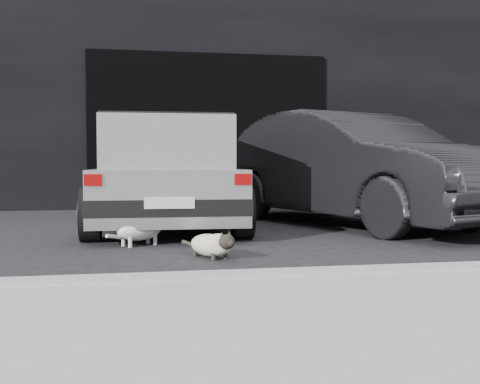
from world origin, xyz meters
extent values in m
plane|color=black|center=(0.00, 0.00, 0.00)|extent=(80.00, 80.00, 0.00)
cube|color=black|center=(1.00, 6.00, 2.50)|extent=(34.00, 4.00, 5.00)
cube|color=black|center=(1.00, 3.99, 1.30)|extent=(4.00, 0.10, 2.60)
cube|color=#979792|center=(1.00, -2.60, 0.06)|extent=(18.00, 0.25, 0.12)
cube|color=#979792|center=(1.00, -3.80, 0.06)|extent=(18.00, 2.20, 0.11)
cube|color=#B1B3B6|center=(0.08, 1.14, 0.43)|extent=(1.66, 3.49, 0.55)
cube|color=#B1B3B6|center=(0.07, 0.97, 0.98)|extent=(1.43, 2.34, 0.55)
cube|color=black|center=(0.07, 0.97, 0.98)|extent=(1.44, 2.25, 0.44)
cube|color=black|center=(0.02, -0.51, 0.35)|extent=(1.56, 0.20, 0.16)
cube|color=black|center=(0.14, 2.80, 0.35)|extent=(1.56, 0.20, 0.16)
cube|color=silver|center=(0.02, -0.59, 0.41)|extent=(0.46, 0.03, 0.11)
cube|color=#8C0707|center=(-0.66, -0.56, 0.62)|extent=(0.16, 0.03, 0.11)
cube|color=#8C0707|center=(0.70, -0.61, 0.62)|extent=(0.16, 0.03, 0.11)
cube|color=black|center=(0.07, 0.97, 1.27)|extent=(1.42, 2.11, 0.03)
cylinder|color=black|center=(-0.71, -0.07, 0.26)|extent=(0.21, 0.54, 0.53)
cylinder|color=slate|center=(-0.82, -0.06, 0.26)|extent=(0.03, 0.29, 0.29)
cylinder|color=black|center=(0.78, -0.12, 0.26)|extent=(0.21, 0.54, 0.53)
cylinder|color=slate|center=(0.89, -0.12, 0.26)|extent=(0.03, 0.29, 0.29)
cylinder|color=black|center=(-0.63, 2.36, 0.26)|extent=(0.21, 0.54, 0.53)
cylinder|color=slate|center=(-0.73, 2.36, 0.26)|extent=(0.03, 0.29, 0.29)
cylinder|color=black|center=(0.87, 2.31, 0.26)|extent=(0.21, 0.54, 0.53)
cylinder|color=slate|center=(0.98, 2.30, 0.26)|extent=(0.03, 0.29, 0.29)
imported|color=black|center=(2.39, 0.93, 0.70)|extent=(2.89, 4.50, 1.40)
ellipsoid|color=beige|center=(0.30, -1.25, 0.10)|extent=(0.41, 0.52, 0.18)
ellipsoid|color=beige|center=(0.35, -1.36, 0.12)|extent=(0.27, 0.27, 0.17)
ellipsoid|color=black|center=(0.40, -1.47, 0.15)|extent=(0.17, 0.16, 0.12)
sphere|color=black|center=(0.42, -1.52, 0.15)|extent=(0.05, 0.05, 0.05)
cone|color=black|center=(0.43, -1.44, 0.21)|extent=(0.06, 0.07, 0.06)
cone|color=black|center=(0.36, -1.47, 0.21)|extent=(0.06, 0.07, 0.06)
cylinder|color=black|center=(0.41, -1.35, 0.03)|extent=(0.04, 0.04, 0.06)
cylinder|color=black|center=(0.30, -1.40, 0.03)|extent=(0.04, 0.04, 0.06)
cylinder|color=black|center=(0.29, -1.10, 0.03)|extent=(0.04, 0.04, 0.06)
cylinder|color=black|center=(0.19, -1.15, 0.03)|extent=(0.04, 0.04, 0.06)
cylinder|color=black|center=(0.19, -1.02, 0.07)|extent=(0.21, 0.21, 0.08)
ellipsoid|color=silver|center=(-0.25, -0.43, 0.15)|extent=(0.51, 0.44, 0.20)
ellipsoid|color=silver|center=(-0.16, -0.37, 0.17)|extent=(0.28, 0.28, 0.17)
ellipsoid|color=silver|center=(-0.05, -0.30, 0.24)|extent=(0.17, 0.17, 0.12)
sphere|color=silver|center=(-0.01, -0.27, 0.23)|extent=(0.05, 0.05, 0.05)
cone|color=silver|center=(-0.08, -0.28, 0.29)|extent=(0.07, 0.06, 0.06)
cone|color=silver|center=(-0.05, -0.34, 0.29)|extent=(0.07, 0.06, 0.06)
cylinder|color=silver|center=(-0.17, -0.31, 0.06)|extent=(0.04, 0.04, 0.12)
cylinder|color=silver|center=(-0.11, -0.40, 0.06)|extent=(0.04, 0.04, 0.12)
cylinder|color=silver|center=(-0.40, -0.45, 0.06)|extent=(0.04, 0.04, 0.12)
cylinder|color=silver|center=(-0.34, -0.55, 0.06)|extent=(0.04, 0.04, 0.12)
cylinder|color=silver|center=(-0.47, -0.56, 0.10)|extent=(0.18, 0.22, 0.08)
ellipsoid|color=gray|center=(-0.31, -0.49, 0.17)|extent=(0.21, 0.20, 0.08)
camera|label=1|loc=(-0.36, -6.07, 0.78)|focal=45.00mm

